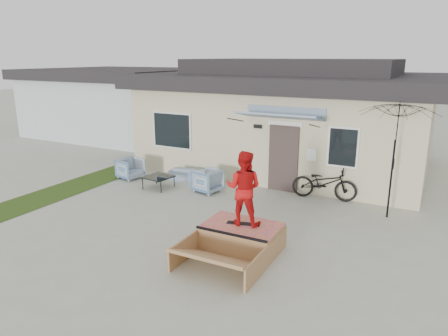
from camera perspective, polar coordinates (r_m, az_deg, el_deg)
The scene contains 13 objects.
ground at distance 10.00m, azimuth -6.44°, elevation -9.41°, with size 90.00×90.00×0.00m, color #A6A796.
grass_strip at distance 14.66m, azimuth -18.99°, elevation -2.06°, with size 1.40×8.00×0.01m, color #253D12.
house at distance 16.46m, azimuth 9.27°, elevation 7.31°, with size 10.80×8.49×4.10m.
neighbor_house at distance 23.61m, azimuth -14.19°, elevation 9.02°, with size 8.60×7.60×3.50m.
loveseat at distance 14.30m, azimuth -4.53°, elevation -0.46°, with size 1.53×0.45×0.60m, color #325D8E.
armchair_left at distance 14.74m, azimuth -12.83°, elevation 0.06°, with size 0.77×0.72×0.79m, color #325D8E.
armchair_right at distance 12.98m, azimuth -2.32°, elevation -1.61°, with size 0.77×0.73×0.80m, color #325D8E.
coffee_table at distance 13.54m, azimuth -9.05°, elevation -1.95°, with size 0.81×0.81×0.40m, color black.
bicycle at distance 12.60m, azimuth 13.73°, elevation -1.54°, with size 0.67×1.91×1.22m, color black.
patio_umbrella at distance 11.42m, azimuth 22.45°, elevation 1.90°, with size 2.31×2.20×2.20m.
skate_ramp at distance 9.29m, azimuth 2.50°, elevation -9.47°, with size 1.66×2.21×0.55m, color #9C6E42, non-canonical shape.
skateboard at distance 9.21m, azimuth 2.67°, elevation -7.65°, with size 0.74×0.18×0.05m, color black.
skater at distance 8.92m, azimuth 2.74°, elevation -2.63°, with size 0.81×0.62×1.65m, color red.
Camera 1 is at (5.20, -7.47, 4.16)m, focal length 33.02 mm.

